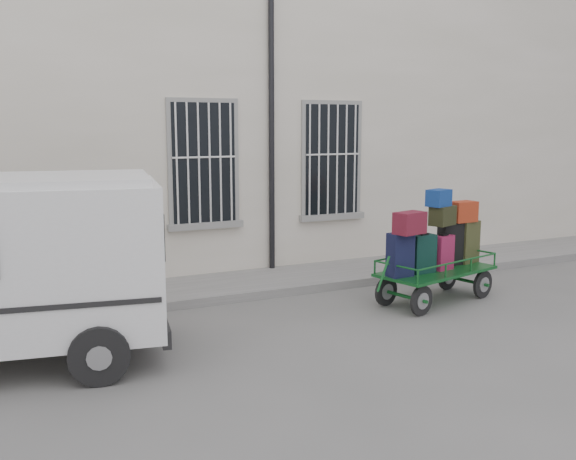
# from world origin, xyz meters

# --- Properties ---
(ground) EXTENTS (80.00, 80.00, 0.00)m
(ground) POSITION_xyz_m (0.00, 0.00, 0.00)
(ground) COLOR #63635E
(ground) RESTS_ON ground
(building) EXTENTS (24.00, 5.15, 6.00)m
(building) POSITION_xyz_m (0.00, 5.50, 3.00)
(building) COLOR beige
(building) RESTS_ON ground
(sidewalk) EXTENTS (24.00, 1.70, 0.15)m
(sidewalk) POSITION_xyz_m (0.00, 2.20, 0.07)
(sidewalk) COLOR slate
(sidewalk) RESTS_ON ground
(luggage_cart) EXTENTS (2.55, 1.45, 1.90)m
(luggage_cart) POSITION_xyz_m (2.69, 0.01, 0.91)
(luggage_cart) COLOR black
(luggage_cart) RESTS_ON ground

